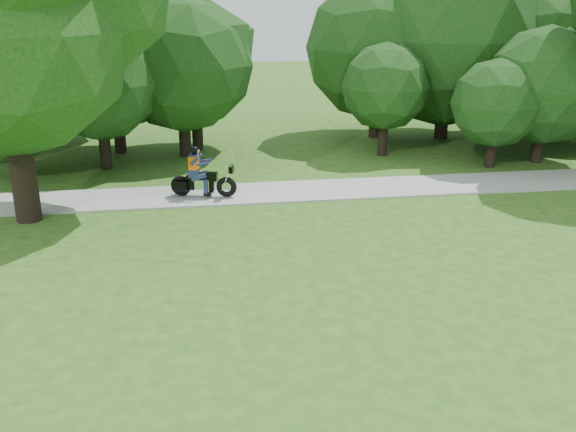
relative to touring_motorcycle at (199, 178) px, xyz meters
name	(u,v)px	position (x,y,z in m)	size (l,w,h in m)	color
ground	(496,298)	(5.81, -7.83, -0.62)	(100.00, 100.00, 0.00)	#265117
walkway	(382,187)	(5.81, 0.17, -0.59)	(60.00, 2.20, 0.06)	gray
tree_line	(352,56)	(6.42, 6.99, 2.93)	(39.43, 12.27, 7.89)	black
touring_motorcycle	(199,178)	(0.00, 0.00, 0.00)	(2.02, 0.94, 1.56)	black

